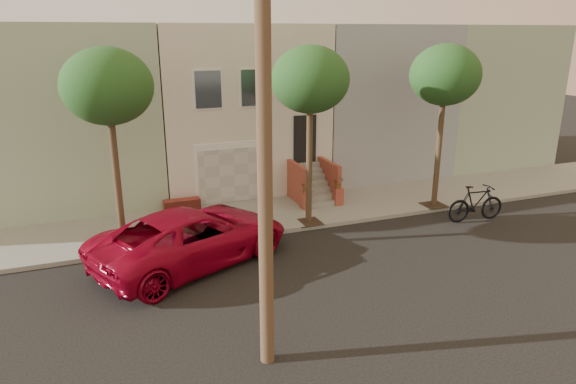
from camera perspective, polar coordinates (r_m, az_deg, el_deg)
name	(u,v)px	position (r m, az deg, el deg)	size (l,w,h in m)	color
ground	(329,275)	(15.26, 4.61, -9.23)	(90.00, 90.00, 0.00)	black
sidewalk	(270,215)	(19.79, -2.02, -2.56)	(40.00, 3.70, 0.15)	gray
house_row	(229,103)	(24.42, -6.63, 9.78)	(33.10, 11.70, 7.00)	beige
tree_left	(108,88)	(16.26, -19.46, 10.89)	(2.70, 2.57, 6.30)	#2D2116
tree_mid	(310,81)	(17.69, 2.50, 12.28)	(2.70, 2.57, 6.30)	#2D2116
tree_right	(445,76)	(20.49, 17.11, 12.25)	(2.70, 2.57, 6.30)	#2D2116
pickup_truck	(193,237)	(15.92, -10.59, -4.90)	(2.88, 6.24, 1.73)	maroon
motorcycle	(476,203)	(20.41, 20.19, -1.18)	(0.66, 2.33, 1.40)	black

